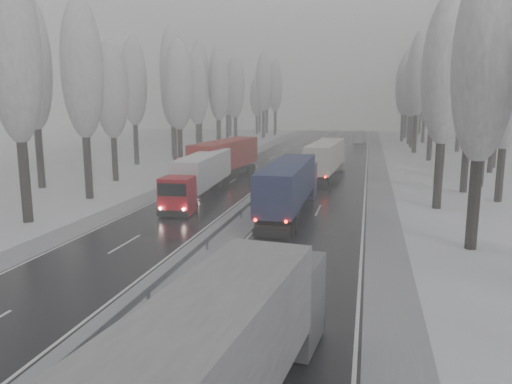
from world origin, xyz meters
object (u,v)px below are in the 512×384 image
at_px(truck_grey_tarp, 200,381).
at_px(truck_red_red, 222,158).
at_px(box_truck_distant, 360,137).
at_px(truck_cream_box, 327,157).
at_px(truck_red_white, 201,174).
at_px(truck_blue_box, 290,184).

relative_size(truck_grey_tarp, truck_red_red, 0.97).
height_order(box_truck_distant, truck_red_red, truck_red_red).
relative_size(truck_cream_box, box_truck_distant, 2.31).
xyz_separation_m(box_truck_distant, truck_red_white, (-12.57, -62.98, 0.92)).
bearing_deg(truck_grey_tarp, truck_red_red, 112.32).
bearing_deg(truck_grey_tarp, truck_blue_box, 100.97).
bearing_deg(box_truck_distant, truck_red_red, -99.76).
bearing_deg(truck_blue_box, truck_grey_tarp, -85.47).
height_order(truck_blue_box, truck_red_red, truck_red_red).
relative_size(truck_grey_tarp, truck_red_white, 1.09).
bearing_deg(truck_red_red, truck_red_white, -77.80).
distance_m(truck_blue_box, truck_cream_box, 18.58).
bearing_deg(truck_blue_box, truck_red_red, 124.06).
height_order(truck_blue_box, truck_cream_box, truck_cream_box).
height_order(truck_blue_box, truck_red_white, truck_blue_box).
distance_m(truck_grey_tarp, box_truck_distant, 94.73).
height_order(truck_grey_tarp, truck_cream_box, truck_cream_box).
bearing_deg(box_truck_distant, truck_blue_box, -88.82).
bearing_deg(box_truck_distant, truck_grey_tarp, -86.55).
relative_size(truck_cream_box, truck_red_white, 1.09).
xyz_separation_m(truck_blue_box, truck_red_red, (-9.65, 14.22, 0.11)).
bearing_deg(truck_grey_tarp, box_truck_distant, 95.31).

